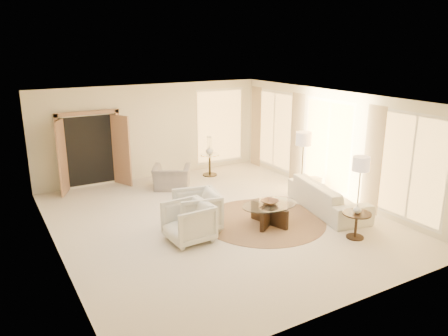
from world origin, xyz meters
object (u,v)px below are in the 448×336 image
armchair_left (197,209)px  side_table (210,163)px  accent_chair (172,174)px  bowl (270,202)px  side_vase (210,150)px  armchair_right (188,220)px  floor_lamp_far (361,167)px  end_table (356,221)px  coffee_table (269,212)px  end_vase (357,209)px  sofa (328,196)px  floor_lamp_near (304,142)px

armchair_left → side_table: bearing=159.3°
accent_chair → bowl: size_ratio=2.68×
side_table → side_vase: (-0.00, 0.00, 0.39)m
armchair_right → floor_lamp_far: bearing=71.9°
end_table → side_table: side_table is taller
coffee_table → end_vase: bearing=-51.8°
coffee_table → side_table: bearing=81.1°
side_table → end_vase: (0.54, -5.50, 0.24)m
bowl → end_table: bearing=-51.8°
armchair_left → floor_lamp_far: (3.32, -1.50, 0.85)m
sofa → floor_lamp_near: floor_lamp_near is taller
armchair_right → side_vase: side_vase is taller
sofa → side_vase: (-1.12, 4.01, 0.44)m
accent_chair → sofa: bearing=157.8°
sofa → accent_chair: bearing=49.7°
coffee_table → side_table: (0.63, 4.02, 0.10)m
floor_lamp_near → bowl: bearing=-146.9°
bowl → side_vase: 4.08m
sofa → coffee_table: (-1.75, -0.01, -0.05)m
side_vase → floor_lamp_far: bearing=-76.6°
end_table → floor_lamp_far: bearing=42.5°
armchair_left → armchair_right: size_ratio=1.05×
coffee_table → side_vase: side_vase is taller
floor_lamp_near → end_table: bearing=-106.9°
side_vase → floor_lamp_near: bearing=-62.9°
side_table → end_vase: bearing=-84.4°
side_table → side_vase: size_ratio=2.62×
armchair_right → accent_chair: size_ratio=0.90×
sofa → end_vase: end_vase is taller
floor_lamp_far → side_vase: floor_lamp_far is taller
armchair_right → armchair_left: bearing=134.8°
coffee_table → floor_lamp_near: 2.66m
coffee_table → floor_lamp_near: floor_lamp_near is taller
floor_lamp_far → side_table: bearing=103.4°
coffee_table → sofa: bearing=0.2°
floor_lamp_near → floor_lamp_far: (-0.21, -2.21, -0.12)m
bowl → armchair_left: bearing=158.3°
floor_lamp_near → bowl: 2.57m
bowl → end_vase: size_ratio=2.04×
floor_lamp_near → end_vase: size_ratio=9.27×
bowl → end_vase: 1.89m
armchair_left → bowl: armchair_left is taller
armchair_left → bowl: (1.52, -0.60, 0.06)m
floor_lamp_far → side_vase: size_ratio=6.03×
coffee_table → end_vase: 1.91m
armchair_right → floor_lamp_near: 4.23m
end_table → side_table: (-0.54, 5.50, 0.02)m
armchair_left → accent_chair: 2.89m
armchair_right → end_table: bearing=59.8°
sofa → armchair_right: (-3.68, 0.15, 0.09)m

